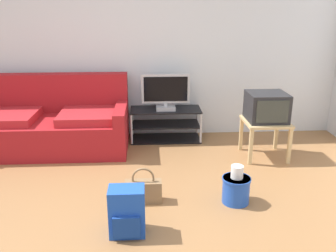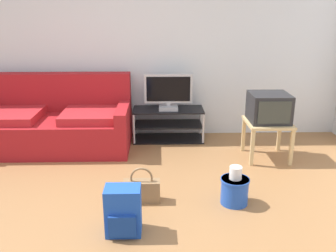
{
  "view_description": "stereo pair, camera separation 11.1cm",
  "coord_description": "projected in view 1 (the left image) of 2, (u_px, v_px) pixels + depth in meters",
  "views": [
    {
      "loc": [
        0.37,
        -2.59,
        1.76
      ],
      "look_at": [
        0.57,
        0.98,
        0.58
      ],
      "focal_mm": 39.26,
      "sensor_mm": 36.0,
      "label": 1
    },
    {
      "loc": [
        0.48,
        -2.6,
        1.76
      ],
      "look_at": [
        0.57,
        0.98,
        0.58
      ],
      "focal_mm": 39.26,
      "sensor_mm": 36.0,
      "label": 2
    }
  ],
  "objects": [
    {
      "name": "tv_stand",
      "position": [
        166.0,
        124.0,
        5.0
      ],
      "size": [
        0.94,
        0.42,
        0.43
      ],
      "color": "black",
      "rests_on": "ground_plane"
    },
    {
      "name": "backpack",
      "position": [
        127.0,
        212.0,
        2.92
      ],
      "size": [
        0.28,
        0.27,
        0.4
      ],
      "rotation": [
        0.0,
        0.0,
        -0.34
      ],
      "color": "blue",
      "rests_on": "ground_plane"
    },
    {
      "name": "ground_plane",
      "position": [
        105.0,
        233.0,
        3.0
      ],
      "size": [
        9.0,
        9.8,
        0.02
      ],
      "primitive_type": "cube",
      "color": "olive"
    },
    {
      "name": "crt_tv",
      "position": [
        267.0,
        107.0,
        4.32
      ],
      "size": [
        0.45,
        0.44,
        0.33
      ],
      "color": "#232326",
      "rests_on": "side_table"
    },
    {
      "name": "cleaning_bucket",
      "position": [
        236.0,
        188.0,
        3.41
      ],
      "size": [
        0.27,
        0.27,
        0.37
      ],
      "color": "blue",
      "rests_on": "ground_plane"
    },
    {
      "name": "flat_tv",
      "position": [
        166.0,
        92.0,
        4.84
      ],
      "size": [
        0.63,
        0.22,
        0.48
      ],
      "color": "#B2B2B7",
      "rests_on": "tv_stand"
    },
    {
      "name": "side_table",
      "position": [
        265.0,
        126.0,
        4.38
      ],
      "size": [
        0.51,
        0.51,
        0.46
      ],
      "color": "tan",
      "rests_on": "ground_plane"
    },
    {
      "name": "wall_back",
      "position": [
        119.0,
        38.0,
        4.89
      ],
      "size": [
        9.0,
        0.1,
        2.7
      ],
      "primitive_type": "cube",
      "color": "silver",
      "rests_on": "ground_plane"
    },
    {
      "name": "handbag",
      "position": [
        143.0,
        190.0,
        3.43
      ],
      "size": [
        0.34,
        0.13,
        0.34
      ],
      "rotation": [
        0.0,
        0.0,
        0.24
      ],
      "color": "olive",
      "rests_on": "ground_plane"
    },
    {
      "name": "couch",
      "position": [
        51.0,
        124.0,
        4.67
      ],
      "size": [
        1.93,
        0.92,
        0.91
      ],
      "color": "maroon",
      "rests_on": "ground_plane"
    }
  ]
}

